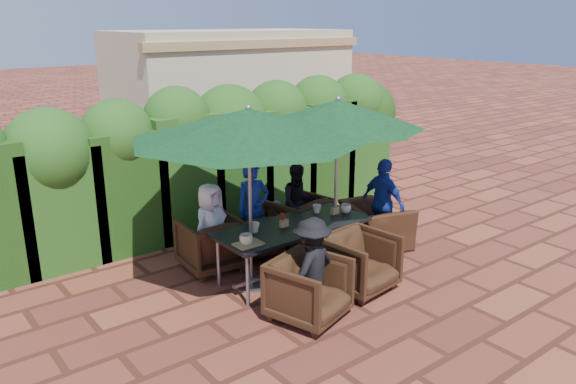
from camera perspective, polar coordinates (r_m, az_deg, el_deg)
ground at (r=8.18m, az=0.21°, el=-7.90°), size 80.00×80.00×0.00m
dining_table at (r=7.76m, az=0.47°, el=-3.91°), size 2.19×0.90×0.75m
umbrella_left at (r=7.02m, az=-4.03°, el=6.87°), size 3.01×3.01×2.46m
umbrella_right at (r=7.84m, az=5.08°, el=7.91°), size 2.41×2.41×2.46m
chair_far_left at (r=8.14m, az=-7.85°, el=-5.00°), size 0.86×0.82×0.83m
chair_far_mid at (r=8.60m, az=-3.45°, el=-4.00°), size 0.83×0.80×0.73m
chair_far_right at (r=8.91m, az=1.06°, el=-2.72°), size 0.96×0.92×0.87m
chair_near_left at (r=6.77m, az=2.15°, el=-9.56°), size 1.00×0.97×0.84m
chair_near_right at (r=7.52m, az=7.33°, el=-6.82°), size 0.91×0.86×0.85m
chair_end_right at (r=9.01m, az=8.94°, el=-2.61°), size 0.94×1.18×0.89m
adult_far_left at (r=8.04m, az=-7.84°, el=-3.57°), size 0.73×0.58×1.28m
adult_far_mid at (r=8.53m, az=-3.57°, el=-1.68°), size 0.58×0.50×1.43m
adult_far_right at (r=9.01m, az=1.08°, el=-1.14°), size 0.70×0.56×1.27m
adult_near_left at (r=6.77m, az=2.41°, el=-7.65°), size 0.86×0.53×1.25m
adult_end_right at (r=8.92m, az=9.66°, el=-1.10°), size 0.42×0.83×1.41m
child_left at (r=8.44m, az=-6.77°, el=-4.15°), size 0.37×0.34×0.83m
child_right at (r=8.85m, az=-1.00°, el=-3.24°), size 0.31×0.27×0.76m
pedestrian_a at (r=12.21m, az=-5.23°, el=5.20°), size 1.83×1.52×1.91m
pedestrian_b at (r=12.58m, az=-2.83°, el=5.37°), size 1.01×0.85×1.81m
pedestrian_c at (r=13.10m, az=-0.31°, el=6.04°), size 1.30×0.80×1.88m
cup_a at (r=7.08m, az=-4.28°, el=-4.83°), size 0.17×0.17×0.14m
cup_b at (r=7.48m, az=-3.43°, el=-3.61°), size 0.14×0.14×0.13m
cup_c at (r=7.56m, az=1.85°, el=-3.38°), size 0.16×0.16×0.13m
cup_d at (r=8.21m, az=2.96°, el=-1.71°), size 0.13×0.13×0.12m
cup_e at (r=8.25m, az=5.88°, el=-1.69°), size 0.16×0.16×0.13m
ketchup_bottle at (r=7.66m, az=-0.57°, el=-2.90°), size 0.04×0.04×0.17m
sauce_bottle at (r=7.71m, az=-0.63°, el=-2.77°), size 0.04×0.04×0.17m
serving_tray at (r=7.10m, az=-4.04°, el=-5.28°), size 0.35×0.25×0.02m
number_block_left at (r=7.66m, az=-0.41°, el=-3.19°), size 0.12×0.06×0.10m
number_block_right at (r=8.18m, az=4.79°, el=-1.90°), size 0.12×0.06×0.10m
hedge_wall at (r=9.53m, az=-8.94°, el=4.28°), size 9.10×1.60×2.46m
building at (r=15.27m, az=-5.83°, el=10.06°), size 6.20×3.08×3.20m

